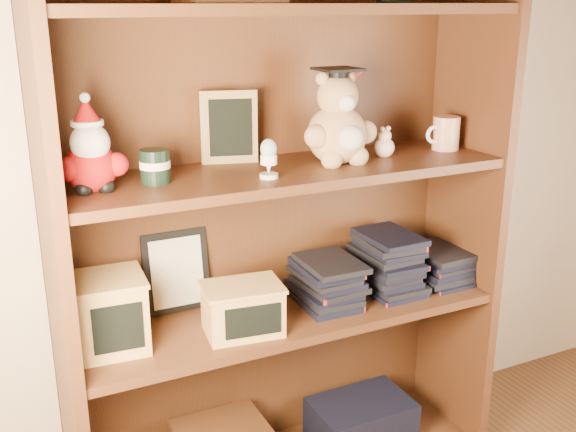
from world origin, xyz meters
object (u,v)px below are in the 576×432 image
at_px(teacher_mug, 445,133).
at_px(treats_box, 110,313).
at_px(bookcase, 279,226).
at_px(grad_teddy_bear, 338,126).

relative_size(teacher_mug, treats_box, 0.58).
distance_m(bookcase, treats_box, 0.49).
height_order(grad_teddy_bear, teacher_mug, grad_teddy_bear).
distance_m(bookcase, teacher_mug, 0.55).
bearing_deg(bookcase, treats_box, -173.78).
distance_m(grad_teddy_bear, treats_box, 0.74).
bearing_deg(teacher_mug, grad_teddy_bear, -178.77).
xyz_separation_m(grad_teddy_bear, treats_box, (-0.62, 0.01, -0.40)).
bearing_deg(treats_box, teacher_mug, 0.05).
bearing_deg(teacher_mug, treats_box, -179.95).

